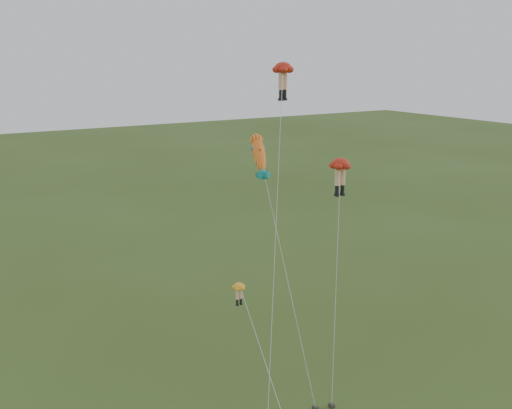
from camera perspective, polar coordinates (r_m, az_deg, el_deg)
legs_kite_red_high at (r=43.37m, az=2.70°, el=12.92°), size 10.11×13.37×20.69m
legs_kite_red_mid at (r=37.31m, az=8.44°, el=3.47°), size 4.30×5.07×14.74m
legs_kite_yellow at (r=34.07m, az=-1.36°, el=-9.37°), size 0.85×7.34×8.06m
fish_kite at (r=36.82m, az=0.32°, el=5.09°), size 1.92×8.36×16.48m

